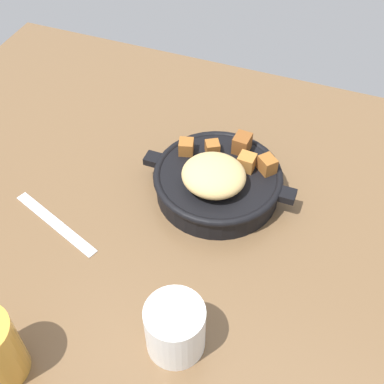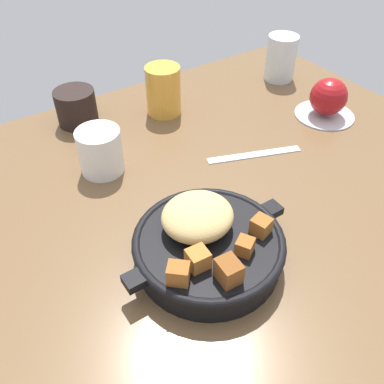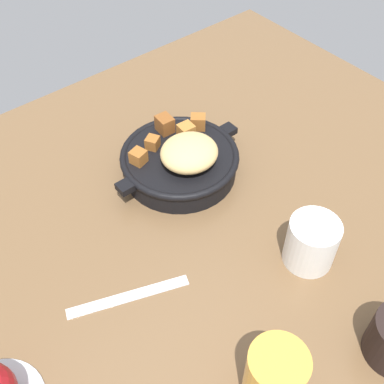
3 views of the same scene
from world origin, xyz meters
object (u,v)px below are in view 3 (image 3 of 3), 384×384
at_px(cast_iron_skillet, 181,159).
at_px(juice_glass_amber, 274,378).
at_px(white_creamer_pitcher, 311,243).
at_px(butter_knife, 129,296).

relative_size(cast_iron_skillet, juice_glass_amber, 2.49).
height_order(white_creamer_pitcher, juice_glass_amber, juice_glass_amber).
height_order(cast_iron_skillet, butter_knife, cast_iron_skillet).
bearing_deg(juice_glass_amber, butter_knife, -75.28).
xyz_separation_m(white_creamer_pitcher, juice_glass_amber, (0.18, 0.10, 0.01)).
bearing_deg(white_creamer_pitcher, cast_iron_skillet, -82.52).
bearing_deg(cast_iron_skillet, butter_knife, 34.94).
bearing_deg(cast_iron_skillet, white_creamer_pitcher, 97.48).
relative_size(butter_knife, juice_glass_amber, 1.77).
distance_m(butter_knife, juice_glass_amber, 0.23).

